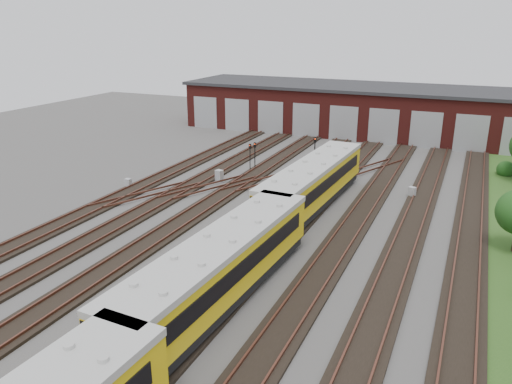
% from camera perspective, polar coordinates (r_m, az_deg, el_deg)
% --- Properties ---
extents(ground, '(120.00, 120.00, 0.00)m').
position_cam_1_polar(ground, '(33.96, -1.55, -6.26)').
color(ground, '#42403D').
rests_on(ground, ground).
extents(track_network, '(30.40, 70.00, 0.33)m').
position_cam_1_polar(track_network, '(34.46, -1.38, -5.68)').
color(track_network, black).
rests_on(track_network, ground).
extents(maintenance_shed, '(51.00, 12.50, 6.35)m').
position_cam_1_polar(maintenance_shed, '(69.89, 12.84, 9.17)').
color(maintenance_shed, '#591A16').
rests_on(maintenance_shed, ground).
extents(metro_train, '(3.82, 48.76, 3.44)m').
position_cam_1_polar(metro_train, '(26.70, -4.11, -8.68)').
color(metro_train, black).
rests_on(metro_train, ground).
extents(signal_mast_0, '(0.27, 0.26, 2.89)m').
position_cam_1_polar(signal_mast_0, '(50.77, -0.13, 4.55)').
color(signal_mast_0, black).
rests_on(signal_mast_0, ground).
extents(signal_mast_1, '(0.23, 0.22, 2.81)m').
position_cam_1_polar(signal_mast_1, '(50.50, -0.69, 4.40)').
color(signal_mast_1, black).
rests_on(signal_mast_1, ground).
extents(signal_mast_2, '(0.28, 0.26, 2.98)m').
position_cam_1_polar(signal_mast_2, '(48.23, 10.64, 3.52)').
color(signal_mast_2, black).
rests_on(signal_mast_2, ground).
extents(signal_mast_3, '(0.31, 0.29, 3.51)m').
position_cam_1_polar(signal_mast_3, '(50.70, 6.73, 4.84)').
color(signal_mast_3, black).
rests_on(signal_mast_3, ground).
extents(relay_cabinet_0, '(0.54, 0.45, 0.87)m').
position_cam_1_polar(relay_cabinet_0, '(47.06, -14.40, 0.97)').
color(relay_cabinet_0, '#A5A7AA').
rests_on(relay_cabinet_0, ground).
extents(relay_cabinet_1, '(0.77, 0.69, 1.09)m').
position_cam_1_polar(relay_cabinet_1, '(47.64, -4.22, 1.88)').
color(relay_cabinet_1, '#A5A7AA').
rests_on(relay_cabinet_1, ground).
extents(relay_cabinet_2, '(0.67, 0.61, 0.90)m').
position_cam_1_polar(relay_cabinet_2, '(30.49, -1.55, -8.41)').
color(relay_cabinet_2, '#A5A7AA').
rests_on(relay_cabinet_2, ground).
extents(relay_cabinet_3, '(0.70, 0.60, 1.11)m').
position_cam_1_polar(relay_cabinet_3, '(52.00, 10.19, 3.10)').
color(relay_cabinet_3, '#A5A7AA').
rests_on(relay_cabinet_3, ground).
extents(relay_cabinet_4, '(0.70, 0.65, 0.94)m').
position_cam_1_polar(relay_cabinet_4, '(45.13, 17.38, -0.03)').
color(relay_cabinet_4, '#A5A7AA').
rests_on(relay_cabinet_4, ground).
extents(bush_1, '(1.70, 1.70, 1.70)m').
position_cam_1_polar(bush_1, '(55.13, 26.67, 2.58)').
color(bush_1, '#1B4313').
rests_on(bush_1, ground).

